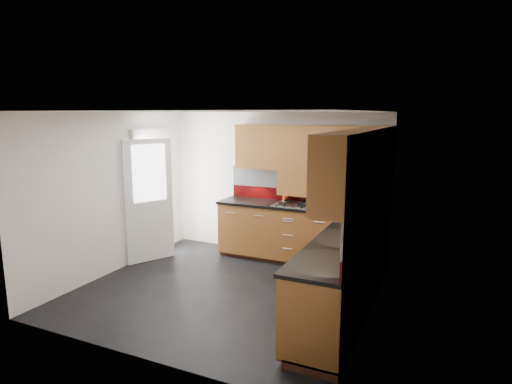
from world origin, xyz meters
The scene contains 14 objects.
room centered at (0.00, 0.00, 1.50)m, with size 4.00×3.80×2.64m.
base_cabinets centered at (1.07, 0.72, 0.44)m, with size 2.70×3.20×0.95m.
countertop centered at (1.05, 0.70, 0.92)m, with size 2.72×3.22×0.04m.
backsplash centered at (1.28, 0.93, 1.21)m, with size 2.70×3.20×0.54m.
upper_cabinets centered at (1.23, 0.78, 1.84)m, with size 2.50×3.20×0.72m.
extractor_hood centered at (0.45, 1.64, 1.28)m, with size 0.60×0.33×0.40m, color brown.
glass_cabinet centered at (1.71, 1.07, 1.87)m, with size 0.32×0.80×0.66m.
back_door centered at (-1.78, 0.75, 1.03)m, with size 0.42×1.19×2.04m.
gas_hob centered at (0.45, 1.47, 0.96)m, with size 0.60×0.53×0.05m.
utensil_pot centered at (0.23, 1.69, 1.03)m, with size 0.11×0.11×0.39m.
toaster centered at (1.75, 1.60, 1.03)m, with size 0.28×0.20×0.18m.
food_processor centered at (1.67, 0.87, 1.07)m, with size 0.18×0.18×0.29m.
paper_towel centered at (1.71, -0.08, 1.07)m, with size 0.12×0.12×0.25m, color white.
orange_cloth centered at (1.63, 1.08, 0.95)m, with size 0.13×0.11×0.01m, color #D75717.
Camera 1 is at (2.67, -4.83, 2.37)m, focal length 30.00 mm.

